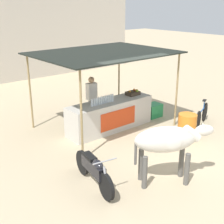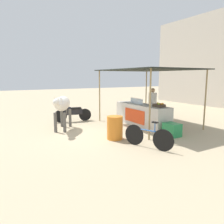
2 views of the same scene
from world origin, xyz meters
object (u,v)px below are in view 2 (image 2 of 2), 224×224
object	(u,v)px
motorcycle_parked	(72,113)
fruit_crate	(159,105)
stall_counter	(142,115)
water_barrel	(115,128)
cow	(62,105)
vendor_behind_counter	(152,105)
cooler_box	(172,130)
bicycle_leaning	(148,137)

from	to	relation	value
motorcycle_parked	fruit_crate	bearing A→B (deg)	34.68
stall_counter	fruit_crate	size ratio (longest dim) A/B	6.82
water_barrel	cow	world-z (taller)	cow
vendor_behind_counter	water_barrel	size ratio (longest dim) A/B	2.02
cooler_box	motorcycle_parked	size ratio (longest dim) A/B	0.34
vendor_behind_counter	bicycle_leaning	world-z (taller)	vendor_behind_counter
fruit_crate	motorcycle_parked	world-z (taller)	fruit_crate
fruit_crate	cooler_box	size ratio (longest dim) A/B	0.73
motorcycle_parked	bicycle_leaning	xyz separation A→B (m)	(4.98, 0.63, -0.08)
cow	fruit_crate	bearing A→B (deg)	57.89
stall_counter	cow	xyz separation A→B (m)	(-1.04, -3.28, 0.55)
cow	bicycle_leaning	bearing A→B (deg)	23.36
motorcycle_parked	water_barrel	bearing A→B (deg)	3.56
fruit_crate	water_barrel	distance (m)	2.27
water_barrel	cow	bearing A→B (deg)	-153.00
stall_counter	vendor_behind_counter	xyz separation A→B (m)	(-0.18, 0.75, 0.37)
cooler_box	motorcycle_parked	bearing A→B (deg)	-152.63
fruit_crate	cow	world-z (taller)	cow
fruit_crate	water_barrel	size ratio (longest dim) A/B	0.54
vendor_behind_counter	motorcycle_parked	size ratio (longest dim) A/B	0.92
fruit_crate	bicycle_leaning	size ratio (longest dim) A/B	0.28
stall_counter	water_barrel	distance (m)	2.46
water_barrel	stall_counter	bearing A→B (deg)	119.97
stall_counter	fruit_crate	bearing A→B (deg)	2.64
water_barrel	bicycle_leaning	distance (m)	1.39
cow	cooler_box	bearing A→B (deg)	46.94
fruit_crate	vendor_behind_counter	world-z (taller)	vendor_behind_counter
cooler_box	water_barrel	xyz separation A→B (m)	(-0.71, -2.03, 0.17)
cooler_box	water_barrel	size ratio (longest dim) A/B	0.73
vendor_behind_counter	motorcycle_parked	distance (m)	3.85
stall_counter	bicycle_leaning	world-z (taller)	stall_counter
stall_counter	vendor_behind_counter	distance (m)	0.86
cooler_box	bicycle_leaning	distance (m)	1.75
cooler_box	cow	bearing A→B (deg)	-133.06
water_barrel	vendor_behind_counter	bearing A→B (deg)	116.04
water_barrel	cow	size ratio (longest dim) A/B	0.47
fruit_crate	cooler_box	world-z (taller)	fruit_crate
stall_counter	fruit_crate	world-z (taller)	fruit_crate
cow	motorcycle_parked	bearing A→B (deg)	146.11
vendor_behind_counter	water_barrel	distance (m)	3.23
fruit_crate	water_barrel	world-z (taller)	fruit_crate
fruit_crate	stall_counter	bearing A→B (deg)	-177.36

